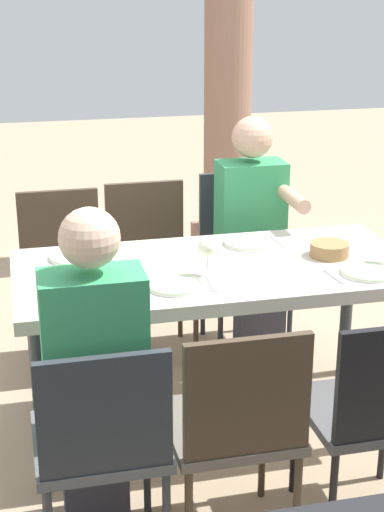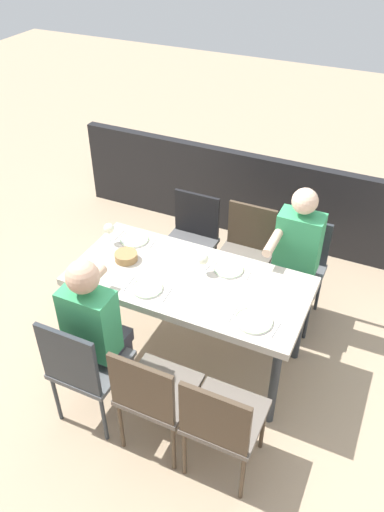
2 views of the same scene
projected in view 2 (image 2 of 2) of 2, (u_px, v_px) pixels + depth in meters
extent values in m
plane|color=tan|center=(189.00, 353.00, 4.09)|extent=(16.00, 16.00, 0.00)
cube|color=beige|center=(189.00, 281.00, 3.64)|extent=(1.70, 0.81, 0.06)
cylinder|color=#2D3338|center=(274.00, 386.00, 3.38)|extent=(0.06, 0.06, 0.72)
cylinder|color=#2D3338|center=(80.00, 318.00, 3.90)|extent=(0.06, 0.06, 0.72)
cylinder|color=#2D3338|center=(300.00, 323.00, 3.85)|extent=(0.06, 0.06, 0.72)
cylinder|color=#2D3338|center=(124.00, 270.00, 4.37)|extent=(0.06, 0.06, 0.72)
cube|color=#6A6158|center=(226.00, 416.00, 3.07)|extent=(0.44, 0.44, 0.04)
cube|color=#473828|center=(214.00, 420.00, 2.80)|extent=(0.42, 0.03, 0.43)
cylinder|color=#473828|center=(263.00, 427.00, 3.29)|extent=(0.03, 0.03, 0.44)
cylinder|color=#473828|center=(209.00, 406.00, 3.42)|extent=(0.03, 0.03, 0.44)
cylinder|color=#473828|center=(242.00, 477.00, 3.01)|extent=(0.03, 0.03, 0.44)
cylinder|color=#473828|center=(184.00, 453.00, 3.14)|extent=(0.03, 0.03, 0.44)
cube|color=#5B5E61|center=(294.00, 275.00, 4.15)|extent=(0.44, 0.44, 0.04)
cube|color=#2D3338|center=(304.00, 241.00, 4.17)|extent=(0.42, 0.03, 0.42)
cylinder|color=#2D3338|center=(262.00, 304.00, 4.22)|extent=(0.03, 0.03, 0.45)
cylinder|color=#2D3338|center=(307.00, 318.00, 4.09)|extent=(0.03, 0.03, 0.45)
cylinder|color=#2D3338|center=(276.00, 278.00, 4.49)|extent=(0.03, 0.03, 0.45)
cylinder|color=#2D3338|center=(319.00, 290.00, 4.37)|extent=(0.03, 0.03, 0.45)
cube|color=#6A6158|center=(159.00, 389.00, 3.22)|extent=(0.44, 0.44, 0.04)
cube|color=#473828|center=(142.00, 390.00, 2.94)|extent=(0.42, 0.03, 0.44)
cylinder|color=#473828|center=(199.00, 401.00, 3.44)|extent=(0.03, 0.03, 0.45)
cylinder|color=#473828|center=(149.00, 382.00, 3.57)|extent=(0.03, 0.03, 0.45)
cylinder|color=#473828|center=(174.00, 447.00, 3.16)|extent=(0.03, 0.03, 0.45)
cylinder|color=#473828|center=(121.00, 425.00, 3.29)|extent=(0.03, 0.03, 0.45)
cube|color=#6A6158|center=(242.00, 261.00, 4.30)|extent=(0.44, 0.44, 0.04)
cube|color=#473828|center=(252.00, 228.00, 4.32)|extent=(0.42, 0.03, 0.43)
cylinder|color=#473828|center=(212.00, 289.00, 4.37)|extent=(0.03, 0.03, 0.44)
cylinder|color=#473828|center=(254.00, 302.00, 4.25)|extent=(0.03, 0.03, 0.44)
cylinder|color=#473828|center=(228.00, 265.00, 4.65)|extent=(0.03, 0.03, 0.44)
cylinder|color=#473828|center=(268.00, 276.00, 4.52)|extent=(0.03, 0.03, 0.44)
cube|color=#5B5E61|center=(92.00, 364.00, 3.40)|extent=(0.44, 0.44, 0.04)
cube|color=#2D3338|center=(69.00, 361.00, 3.11)|extent=(0.42, 0.03, 0.48)
cylinder|color=#2D3338|center=(133.00, 377.00, 3.61)|extent=(0.03, 0.03, 0.44)
cylinder|color=#2D3338|center=(88.00, 360.00, 3.74)|extent=(0.03, 0.03, 0.44)
cylinder|color=#2D3338|center=(104.00, 418.00, 3.34)|extent=(0.03, 0.03, 0.44)
cylinder|color=#2D3338|center=(57.00, 398.00, 3.47)|extent=(0.03, 0.03, 0.44)
cube|color=#4F4F50|center=(187.00, 247.00, 4.48)|extent=(0.44, 0.44, 0.04)
cube|color=black|center=(197.00, 215.00, 4.50)|extent=(0.42, 0.03, 0.43)
cylinder|color=black|center=(159.00, 274.00, 4.55)|extent=(0.03, 0.03, 0.43)
cylinder|color=black|center=(198.00, 286.00, 4.42)|extent=(0.03, 0.03, 0.43)
cylinder|color=black|center=(178.00, 251.00, 4.82)|extent=(0.03, 0.03, 0.43)
cylinder|color=black|center=(215.00, 261.00, 4.70)|extent=(0.03, 0.03, 0.43)
cube|color=#3F3F4C|center=(115.00, 361.00, 3.72)|extent=(0.24, 0.14, 0.46)
cube|color=#3F3F4C|center=(104.00, 343.00, 3.49)|extent=(0.28, 0.32, 0.10)
cube|color=#389E60|center=(90.00, 322.00, 3.23)|extent=(0.34, 0.20, 0.49)
sphere|color=tan|center=(82.00, 277.00, 3.01)|extent=(0.21, 0.21, 0.21)
cylinder|color=tan|center=(91.00, 281.00, 3.38)|extent=(0.07, 0.30, 0.07)
cube|color=#3F3F4C|center=(283.00, 313.00, 4.12)|extent=(0.24, 0.14, 0.46)
cube|color=#3F3F4C|center=(290.00, 280.00, 4.02)|extent=(0.28, 0.32, 0.10)
cube|color=#389E60|center=(299.00, 242.00, 3.92)|extent=(0.34, 0.20, 0.50)
sphere|color=beige|center=(305.00, 201.00, 3.70)|extent=(0.20, 0.20, 0.20)
cylinder|color=beige|center=(273.00, 243.00, 3.72)|extent=(0.07, 0.30, 0.07)
cube|color=black|center=(266.00, 199.00, 5.13)|extent=(4.10, 0.10, 0.90)
cylinder|color=white|center=(254.00, 321.00, 3.27)|extent=(0.25, 0.25, 0.01)
torus|color=#A9CD91|center=(254.00, 320.00, 3.26)|extent=(0.25, 0.25, 0.01)
cube|color=silver|center=(276.00, 329.00, 3.22)|extent=(0.03, 0.17, 0.01)
cube|color=silver|center=(232.00, 315.00, 3.32)|extent=(0.02, 0.17, 0.01)
cylinder|color=white|center=(228.00, 269.00, 3.69)|extent=(0.22, 0.22, 0.01)
torus|color=#A9CD91|center=(229.00, 269.00, 3.69)|extent=(0.22, 0.22, 0.01)
cylinder|color=white|center=(203.00, 272.00, 3.68)|extent=(0.06, 0.06, 0.00)
cylinder|color=white|center=(203.00, 267.00, 3.65)|extent=(0.01, 0.01, 0.08)
sphere|color=#F2EFCC|center=(203.00, 259.00, 3.61)|extent=(0.08, 0.08, 0.08)
cube|color=silver|center=(248.00, 275.00, 3.65)|extent=(0.03, 0.17, 0.01)
cube|color=silver|center=(209.00, 264.00, 3.75)|extent=(0.03, 0.17, 0.01)
cylinder|color=white|center=(147.00, 289.00, 3.52)|extent=(0.22, 0.22, 0.01)
torus|color=#A9CD91|center=(147.00, 288.00, 3.52)|extent=(0.22, 0.22, 0.01)
cube|color=silver|center=(166.00, 295.00, 3.48)|extent=(0.02, 0.17, 0.01)
cube|color=silver|center=(128.00, 283.00, 3.58)|extent=(0.03, 0.17, 0.01)
cylinder|color=white|center=(134.00, 240.00, 3.99)|extent=(0.22, 0.22, 0.01)
torus|color=#A9CD91|center=(134.00, 239.00, 3.99)|extent=(0.23, 0.23, 0.01)
cylinder|color=white|center=(111.00, 242.00, 3.98)|extent=(0.06, 0.06, 0.00)
cylinder|color=white|center=(110.00, 237.00, 3.95)|extent=(0.01, 0.01, 0.09)
sphere|color=#F2EFCC|center=(109.00, 228.00, 3.90)|extent=(0.08, 0.08, 0.08)
cube|color=silver|center=(151.00, 245.00, 3.94)|extent=(0.03, 0.17, 0.01)
cube|color=silver|center=(118.00, 235.00, 4.05)|extent=(0.02, 0.17, 0.01)
cylinder|color=#9E7547|center=(126.00, 257.00, 3.78)|extent=(0.17, 0.17, 0.06)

